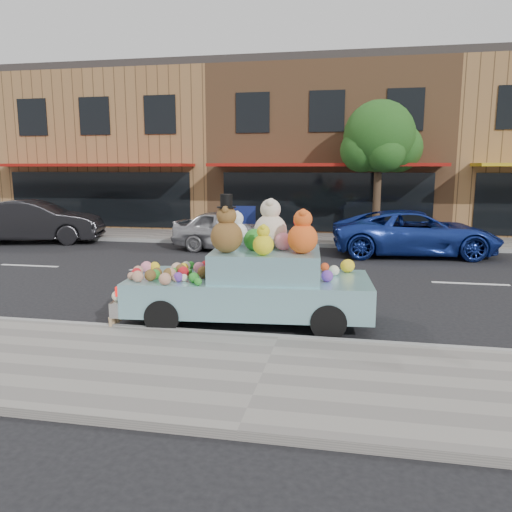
% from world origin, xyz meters
% --- Properties ---
extents(ground, '(120.00, 120.00, 0.00)m').
position_xyz_m(ground, '(0.00, 0.00, 0.00)').
color(ground, black).
rests_on(ground, ground).
extents(near_sidewalk, '(60.00, 3.00, 0.12)m').
position_xyz_m(near_sidewalk, '(0.00, -6.50, 0.06)').
color(near_sidewalk, gray).
rests_on(near_sidewalk, ground).
extents(far_sidewalk, '(60.00, 3.00, 0.12)m').
position_xyz_m(far_sidewalk, '(0.00, 6.50, 0.06)').
color(far_sidewalk, gray).
rests_on(far_sidewalk, ground).
extents(near_kerb, '(60.00, 0.12, 0.13)m').
position_xyz_m(near_kerb, '(0.00, -5.00, 0.07)').
color(near_kerb, gray).
rests_on(near_kerb, ground).
extents(far_kerb, '(60.00, 0.12, 0.13)m').
position_xyz_m(far_kerb, '(0.00, 5.00, 0.07)').
color(far_kerb, gray).
rests_on(far_kerb, ground).
extents(storefront_left, '(10.00, 9.80, 7.30)m').
position_xyz_m(storefront_left, '(-10.00, 11.97, 3.64)').
color(storefront_left, olive).
rests_on(storefront_left, ground).
extents(storefront_mid, '(10.00, 9.80, 7.30)m').
position_xyz_m(storefront_mid, '(0.00, 11.97, 3.64)').
color(storefront_mid, '#8E603C').
rests_on(storefront_mid, ground).
extents(street_tree, '(3.00, 2.70, 5.22)m').
position_xyz_m(street_tree, '(2.03, 6.55, 3.69)').
color(street_tree, '#38281C').
rests_on(street_tree, ground).
extents(car_silver, '(4.28, 2.18, 1.40)m').
position_xyz_m(car_silver, '(-2.84, 3.68, 0.70)').
color(car_silver, '#A2A2A7').
rests_on(car_silver, ground).
extents(car_blue, '(5.43, 2.89, 1.45)m').
position_xyz_m(car_blue, '(3.12, 3.94, 0.73)').
color(car_blue, '#1B3499').
rests_on(car_blue, ground).
extents(car_dark, '(5.14, 2.96, 1.60)m').
position_xyz_m(car_dark, '(-10.57, 4.07, 0.80)').
color(car_dark, black).
rests_on(car_dark, ground).
extents(art_car, '(4.61, 2.11, 2.36)m').
position_xyz_m(art_car, '(-0.66, -4.01, 0.82)').
color(art_car, black).
rests_on(art_car, ground).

